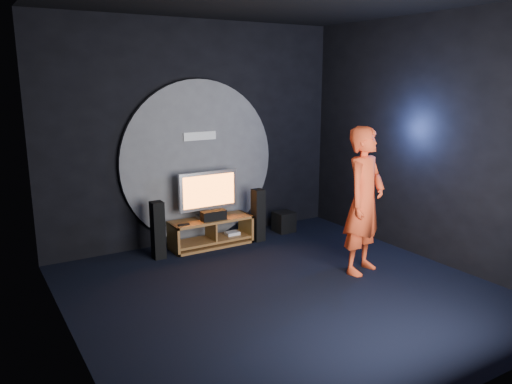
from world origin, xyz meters
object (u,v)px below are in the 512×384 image
tower_speaker_left (158,230)px  subwoofer (284,222)px  media_console (212,234)px  tower_speaker_right (258,215)px  player (364,201)px  tv (208,193)px

tower_speaker_left → subwoofer: size_ratio=2.48×
media_console → tower_speaker_right: (0.77, -0.16, 0.23)m
media_console → player: size_ratio=0.66×
tower_speaker_left → subwoofer: bearing=3.0°
tower_speaker_right → subwoofer: 0.72m
tv → subwoofer: (1.42, -0.03, -0.68)m
media_console → tower_speaker_left: size_ratio=1.53×
media_console → tv: bearing=96.3°
subwoofer → tv: bearing=178.7°
subwoofer → tower_speaker_right: bearing=-163.5°
tower_speaker_right → subwoofer: bearing=16.5°
tv → tower_speaker_left: (-0.91, -0.16, -0.43)m
tower_speaker_left → tower_speaker_right: 1.69m
tv → player: bearing=-57.9°
subwoofer → player: size_ratio=0.17×
tower_speaker_right → player: size_ratio=0.43×
media_console → tv: 0.67m
tower_speaker_left → tower_speaker_right: (1.69, -0.07, 0.00)m
tv → tower_speaker_left: tv is taller
tower_speaker_left → player: size_ratio=0.43×
tower_speaker_right → subwoofer: tower_speaker_right is taller
tower_speaker_left → player: (2.22, -1.94, 0.57)m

